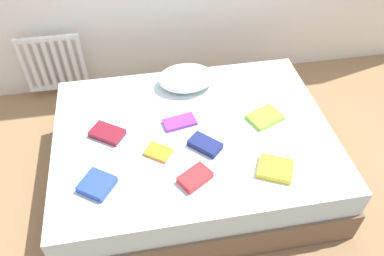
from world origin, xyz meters
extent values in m
plane|color=#93704C|center=(0.00, 0.00, 0.00)|extent=(8.00, 8.00, 0.00)
cube|color=brown|center=(0.00, 0.00, 0.14)|extent=(2.00, 1.50, 0.28)
cube|color=silver|center=(0.00, 0.00, 0.39)|extent=(1.96, 1.46, 0.22)
cylinder|color=white|center=(-1.35, 1.20, 0.37)|extent=(0.04, 0.04, 0.56)
cylinder|color=white|center=(-1.28, 1.20, 0.37)|extent=(0.04, 0.04, 0.56)
cylinder|color=white|center=(-1.20, 1.20, 0.37)|extent=(0.04, 0.04, 0.56)
cylinder|color=white|center=(-1.13, 1.20, 0.37)|extent=(0.04, 0.04, 0.56)
cylinder|color=white|center=(-1.05, 1.20, 0.37)|extent=(0.04, 0.04, 0.56)
cylinder|color=white|center=(-0.98, 1.20, 0.37)|extent=(0.04, 0.04, 0.56)
cylinder|color=white|center=(-0.90, 1.20, 0.37)|extent=(0.04, 0.04, 0.56)
cylinder|color=white|center=(-0.83, 1.20, 0.37)|extent=(0.04, 0.04, 0.56)
cube|color=white|center=(-1.09, 1.20, 0.63)|extent=(0.57, 0.04, 0.04)
cube|color=white|center=(-1.09, 1.20, 0.11)|extent=(0.57, 0.04, 0.04)
ellipsoid|color=white|center=(0.04, 0.52, 0.57)|extent=(0.45, 0.34, 0.15)
cube|color=navy|center=(0.05, -0.17, 0.52)|extent=(0.24, 0.24, 0.05)
cube|color=#8CC638|center=(0.54, 0.03, 0.52)|extent=(0.28, 0.25, 0.03)
cube|color=#2847B7|center=(-0.67, -0.38, 0.52)|extent=(0.26, 0.26, 0.05)
cube|color=yellow|center=(0.45, -0.45, 0.52)|extent=(0.27, 0.26, 0.04)
cube|color=orange|center=(-0.27, -0.17, 0.51)|extent=(0.21, 0.20, 0.02)
cube|color=red|center=(-0.07, -0.43, 0.52)|extent=(0.24, 0.22, 0.05)
cube|color=maroon|center=(-0.60, 0.06, 0.52)|extent=(0.27, 0.25, 0.04)
cube|color=purple|center=(-0.08, 0.09, 0.51)|extent=(0.25, 0.16, 0.03)
camera|label=1|loc=(-0.34, -1.86, 2.42)|focal=35.55mm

